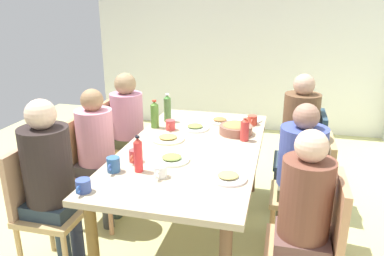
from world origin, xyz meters
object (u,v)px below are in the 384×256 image
person_5 (300,165)px  bowl_0 (236,128)px  bottle_2 (155,115)px  plate_3 (168,138)px  person_1 (128,121)px  plate_5 (250,119)px  chair_3 (307,156)px  plate_2 (220,121)px  cup_3 (170,125)px  person_2 (302,211)px  cup_2 (113,165)px  person_4 (97,146)px  cup_1 (252,120)px  plate_0 (172,159)px  person_3 (298,131)px  chair_4 (89,165)px  chair_1 (121,139)px  bottle_3 (245,129)px  cup_0 (83,186)px  plate_1 (195,127)px  cup_4 (135,156)px  chair_2 (316,241)px  plate_4 (228,177)px  person_0 (50,174)px  bottle_0 (138,155)px  dining_table (192,157)px  chair_5 (310,189)px  bottle_1 (167,108)px  chair_0 (42,203)px

person_5 → bowl_0: (-0.38, -0.51, 0.11)m
bottle_2 → plate_3: bearing=36.7°
person_1 → plate_5: (-0.14, 1.14, 0.06)m
chair_3 → plate_2: size_ratio=4.04×
plate_5 → cup_3: 0.76m
person_2 → cup_2: 1.18m
person_4 → plate_5: person_4 is taller
cup_1 → cup_2: 1.42m
person_5 → plate_0: (0.28, -0.86, 0.07)m
person_3 → chair_4: size_ratio=1.37×
cup_1 → bowl_0: bearing=-21.5°
cup_1 → plate_0: bearing=-26.3°
person_1 → chair_1: bearing=-90.0°
person_4 → plate_2: person_4 is taller
chair_4 → bottle_3: (-0.23, 1.24, 0.34)m
plate_5 → cup_3: cup_3 is taller
bowl_0 → cup_0: 1.40m
person_5 → plate_1: person_5 is taller
cup_4 → chair_2: bearing=76.9°
person_2 → cup_4: (-0.28, -1.10, 0.11)m
chair_1 → plate_4: bearing=48.0°
chair_2 → person_2: (0.00, -0.09, 0.18)m
plate_2 → bowl_0: 0.33m
plate_0 → plate_5: same height
cup_0 → chair_3: bearing=138.1°
plate_0 → plate_5: size_ratio=1.09×
person_0 → chair_4: person_0 is taller
person_1 → bottle_0: 1.27m
chair_2 → cup_0: 1.36m
cup_3 → plate_4: bearing=37.5°
cup_0 → person_0: bearing=-118.9°
dining_table → person_4: size_ratio=1.64×
person_3 → plate_2: bearing=-91.5°
chair_5 → person_5: size_ratio=0.79×
plate_0 → cup_2: size_ratio=2.04×
bottle_1 → bottle_3: (0.33, 0.73, -0.03)m
dining_table → bowl_0: 0.48m
bottle_3 → bottle_1: bearing=-114.3°
chair_4 → plate_3: bearing=98.6°
chair_3 → cup_0: bearing=-41.9°
person_2 → bottle_0: person_2 is taller
person_4 → cup_1: size_ratio=9.40×
person_0 → bottle_3: person_0 is taller
plate_2 → bottle_2: (0.28, -0.52, 0.10)m
plate_5 → plate_1: bearing=-50.3°
person_2 → bottle_2: bearing=-129.7°
chair_0 → chair_1: 1.27m
chair_0 → plate_2: (-1.29, 0.97, 0.26)m
dining_table → cup_4: cup_4 is taller
person_0 → plate_5: 1.81m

